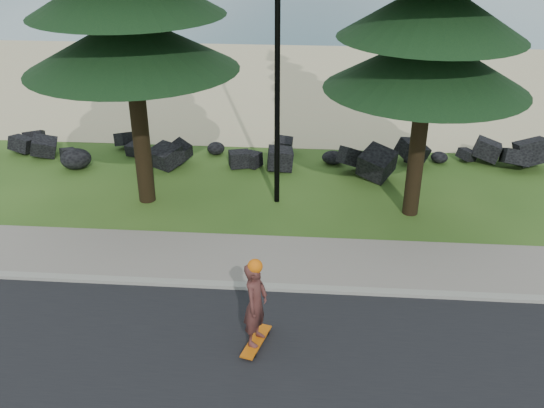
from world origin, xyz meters
name	(u,v)px	position (x,y,z in m)	size (l,w,h in m)	color
ground	(267,266)	(0.00, 0.00, 0.00)	(160.00, 160.00, 0.00)	#2C5119
kerb	(263,287)	(0.00, -0.90, 0.05)	(160.00, 0.20, 0.10)	#9D9B8E
sidewalk	(267,259)	(0.00, 0.20, 0.04)	(160.00, 2.00, 0.08)	gray
beach_sand	(295,84)	(0.00, 14.50, 0.01)	(160.00, 15.00, 0.01)	beige
seawall_boulders	(282,166)	(0.00, 5.60, 0.00)	(60.00, 2.40, 1.10)	black
lamp_post	(277,47)	(0.00, 3.20, 4.13)	(0.25, 0.14, 8.14)	black
skateboarder	(256,304)	(0.04, -2.68, 0.93)	(0.54, 1.02, 1.84)	#D5620C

